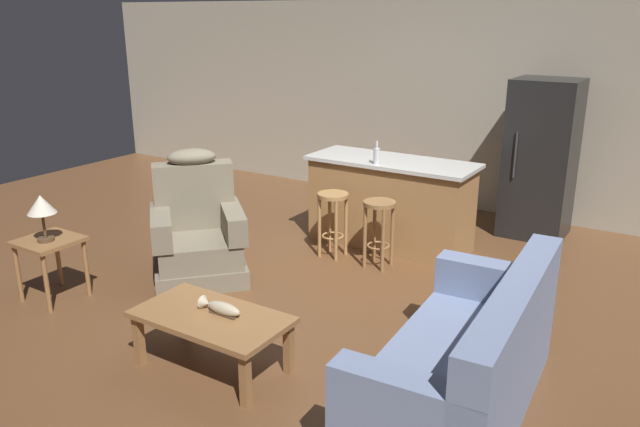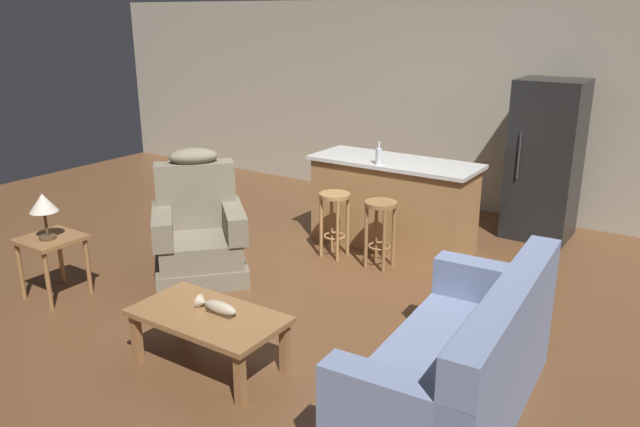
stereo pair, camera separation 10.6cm
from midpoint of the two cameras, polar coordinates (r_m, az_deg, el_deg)
name	(u,v)px [view 2 (the right image)]	position (r m, az deg, el deg)	size (l,w,h in m)	color
ground_plane	(324,287)	(5.83, 0.91, -6.75)	(12.00, 12.00, 0.00)	brown
back_wall	(460,107)	(8.19, 13.04, 9.49)	(12.00, 0.05, 2.60)	#A89E89
coffee_table	(208,321)	(4.51, -9.51, -9.65)	(1.10, 0.60, 0.42)	olive
fish_figurine	(217,307)	(4.47, -8.73, -8.44)	(0.34, 0.10, 0.10)	#4C3823
couch	(462,366)	(4.08, 13.56, -13.43)	(0.95, 1.94, 0.94)	#707FA3
recliner_near_lamp	(199,232)	(6.08, -10.53, -1.70)	(1.19, 1.19, 1.20)	#756B56
end_table	(52,248)	(5.95, -22.86, -2.90)	(0.48, 0.48, 0.56)	olive
table_lamp	(43,205)	(5.79, -23.50, 0.71)	(0.24, 0.24, 0.41)	#4C3823
kitchen_island	(393,203)	(6.77, 7.13, 0.97)	(1.80, 0.70, 0.95)	#9E7042
bar_stool_left	(335,213)	(6.40, 1.82, 0.06)	(0.32, 0.32, 0.68)	#A87A47
bar_stool_right	(380,222)	(6.15, 6.03, -0.78)	(0.32, 0.32, 0.68)	olive
refrigerator	(545,160)	(7.36, 20.27, 4.61)	(0.70, 0.69, 1.76)	black
bottle_tall_green	(379,156)	(6.42, 5.86, 5.27)	(0.06, 0.06, 0.24)	silver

